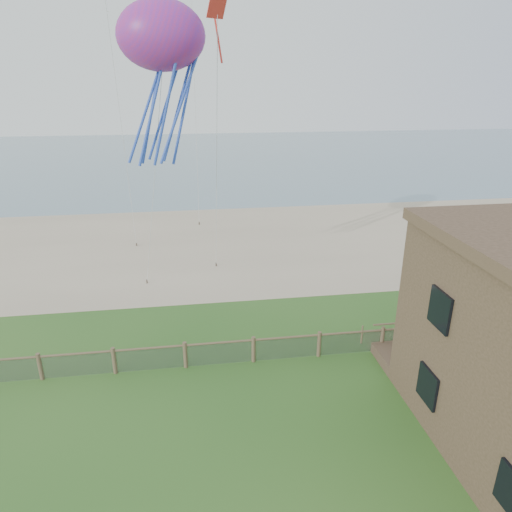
{
  "coord_description": "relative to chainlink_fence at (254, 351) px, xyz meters",
  "views": [
    {
      "loc": [
        -2.4,
        -11.2,
        11.79
      ],
      "look_at": [
        0.4,
        8.0,
        4.28
      ],
      "focal_mm": 32.0,
      "sensor_mm": 36.0,
      "label": 1
    }
  ],
  "objects": [
    {
      "name": "ocean",
      "position": [
        0.0,
        60.0,
        -0.55
      ],
      "size": [
        160.0,
        68.0,
        0.02
      ],
      "primitive_type": "cube",
      "color": "slate",
      "rests_on": "ground"
    },
    {
      "name": "sand_beach",
      "position": [
        0.0,
        16.0,
        -0.55
      ],
      "size": [
        72.0,
        20.0,
        0.02
      ],
      "primitive_type": "cube",
      "color": "tan",
      "rests_on": "ground"
    },
    {
      "name": "kite_red",
      "position": [
        -0.67,
        7.45,
        13.91
      ],
      "size": [
        1.92,
        2.08,
        2.58
      ],
      "primitive_type": null,
      "rotation": [
        0.44,
        0.0,
        0.56
      ],
      "color": "red"
    },
    {
      "name": "ground",
      "position": [
        0.0,
        -6.0,
        -0.55
      ],
      "size": [
        160.0,
        160.0,
        0.0
      ],
      "primitive_type": "plane",
      "color": "#26541D",
      "rests_on": "ground"
    },
    {
      "name": "octopus_kite",
      "position": [
        -3.37,
        6.29,
        11.13
      ],
      "size": [
        3.95,
        2.89,
        7.84
      ],
      "primitive_type": null,
      "rotation": [
        0.0,
        0.0,
        0.05
      ],
      "color": "#FF282B"
    },
    {
      "name": "picnic_table",
      "position": [
        8.27,
        -1.0,
        -0.21
      ],
      "size": [
        1.87,
        1.6,
        0.68
      ],
      "primitive_type": null,
      "rotation": [
        0.0,
        0.0,
        -0.28
      ],
      "color": "brown",
      "rests_on": "ground"
    },
    {
      "name": "chainlink_fence",
      "position": [
        0.0,
        0.0,
        0.0
      ],
      "size": [
        36.2,
        0.2,
        1.25
      ],
      "primitive_type": null,
      "color": "brown",
      "rests_on": "ground"
    }
  ]
}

